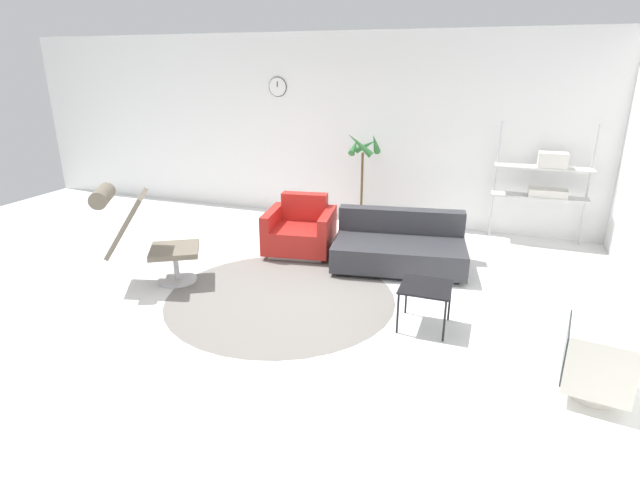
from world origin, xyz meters
name	(u,v)px	position (x,y,z in m)	size (l,w,h in m)	color
ground_plane	(283,289)	(0.00, 0.00, 0.00)	(12.00, 12.00, 0.00)	white
wall_back	(357,130)	(0.00, 2.87, 1.40)	(12.00, 0.09, 2.80)	white
round_rug	(281,297)	(0.06, -0.19, 0.00)	(2.42, 2.42, 0.01)	slate
lounge_chair	(139,229)	(-1.52, -0.38, 0.65)	(1.14, 0.96, 1.12)	#BCBCC1
armchair_red	(301,232)	(-0.25, 1.16, 0.27)	(0.96, 0.91, 0.72)	silver
couch_low	(399,248)	(1.06, 1.12, 0.23)	(1.69, 1.18, 0.63)	black
side_table	(426,290)	(1.59, -0.30, 0.38)	(0.46, 0.46, 0.42)	black
crt_television	(599,358)	(2.93, -0.92, 0.32)	(0.52, 0.60, 0.58)	beige
potted_plant	(363,184)	(0.22, 2.46, 0.66)	(0.44, 0.44, 1.45)	silver
shelf_unit	(547,177)	(2.70, 2.58, 0.93)	(1.23, 0.28, 1.62)	#BCBCC1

